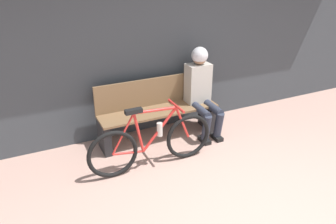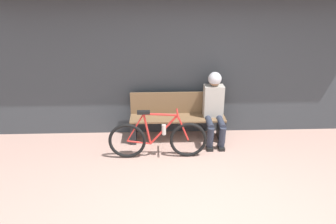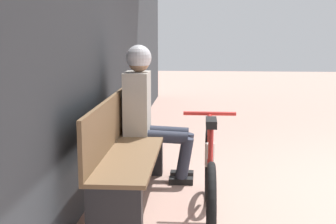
{
  "view_description": "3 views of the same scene",
  "coord_description": "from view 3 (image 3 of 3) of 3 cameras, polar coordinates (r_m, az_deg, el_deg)",
  "views": [
    {
      "loc": [
        -1.82,
        -1.7,
        2.32
      ],
      "look_at": [
        -0.21,
        1.7,
        0.57
      ],
      "focal_mm": 35.0,
      "sensor_mm": 36.0,
      "label": 1
    },
    {
      "loc": [
        -0.56,
        -3.26,
        2.71
      ],
      "look_at": [
        -0.35,
        1.84,
        0.64
      ],
      "focal_mm": 35.0,
      "sensor_mm": 36.0,
      "label": 2
    },
    {
      "loc": [
        -3.74,
        1.53,
        1.39
      ],
      "look_at": [
        -0.43,
        1.76,
        0.8
      ],
      "focal_mm": 50.0,
      "sensor_mm": 36.0,
      "label": 3
    }
  ],
  "objects": [
    {
      "name": "park_bench_near",
      "position": [
        3.75,
        -5.26,
        -5.36
      ],
      "size": [
        1.68,
        0.42,
        0.85
      ],
      "color": "brown",
      "rests_on": "ground_plane"
    },
    {
      "name": "bicycle",
      "position": [
        3.37,
        5.09,
        -8.25
      ],
      "size": [
        1.59,
        0.4,
        0.82
      ],
      "color": "black",
      "rests_on": "ground_plane"
    },
    {
      "name": "person_seated",
      "position": [
        4.27,
        -2.51,
        0.94
      ],
      "size": [
        0.34,
        0.63,
        1.26
      ],
      "color": "#2D3342",
      "rests_on": "ground_plane"
    }
  ]
}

